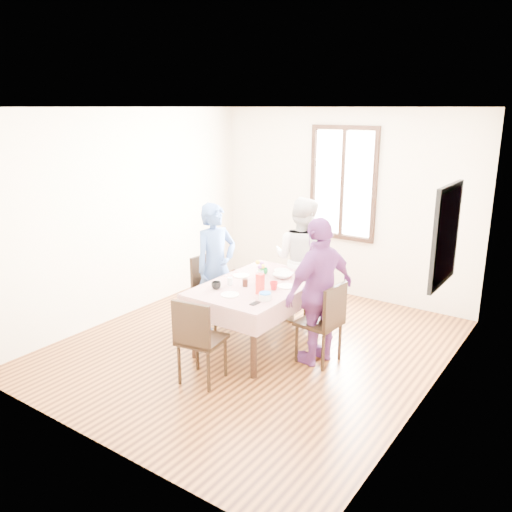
# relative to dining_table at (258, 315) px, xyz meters

# --- Properties ---
(ground) EXTENTS (4.50, 4.50, 0.00)m
(ground) POSITION_rel_dining_table_xyz_m (-0.02, -0.06, -0.38)
(ground) COLOR black
(ground) RESTS_ON ground
(back_wall) EXTENTS (4.00, 0.00, 4.00)m
(back_wall) POSITION_rel_dining_table_xyz_m (-0.02, 2.19, 0.98)
(back_wall) COLOR beige
(back_wall) RESTS_ON ground
(right_wall) EXTENTS (0.00, 4.50, 4.50)m
(right_wall) POSITION_rel_dining_table_xyz_m (1.98, -0.06, 0.98)
(right_wall) COLOR beige
(right_wall) RESTS_ON ground
(window_frame) EXTENTS (1.02, 0.06, 1.62)m
(window_frame) POSITION_rel_dining_table_xyz_m (-0.02, 2.17, 1.27)
(window_frame) COLOR black
(window_frame) RESTS_ON back_wall
(window_pane) EXTENTS (0.90, 0.02, 1.50)m
(window_pane) POSITION_rel_dining_table_xyz_m (-0.02, 2.18, 1.27)
(window_pane) COLOR white
(window_pane) RESTS_ON back_wall
(art_poster) EXTENTS (0.04, 0.76, 0.96)m
(art_poster) POSITION_rel_dining_table_xyz_m (1.96, 0.24, 1.18)
(art_poster) COLOR red
(art_poster) RESTS_ON right_wall
(dining_table) EXTENTS (0.92, 1.46, 0.75)m
(dining_table) POSITION_rel_dining_table_xyz_m (0.00, 0.00, 0.00)
(dining_table) COLOR black
(dining_table) RESTS_ON ground
(tablecloth) EXTENTS (1.04, 1.58, 0.01)m
(tablecloth) POSITION_rel_dining_table_xyz_m (0.00, 0.00, 0.38)
(tablecloth) COLOR #4F0002
(tablecloth) RESTS_ON dining_table
(chair_left) EXTENTS (0.46, 0.46, 0.91)m
(chair_left) POSITION_rel_dining_table_xyz_m (-0.77, 0.14, 0.08)
(chair_left) COLOR black
(chair_left) RESTS_ON ground
(chair_right) EXTENTS (0.46, 0.46, 0.91)m
(chair_right) POSITION_rel_dining_table_xyz_m (0.77, 0.05, 0.08)
(chair_right) COLOR black
(chair_right) RESTS_ON ground
(chair_far) EXTENTS (0.45, 0.45, 0.91)m
(chair_far) POSITION_rel_dining_table_xyz_m (0.00, 1.01, 0.08)
(chair_far) COLOR black
(chair_far) RESTS_ON ground
(chair_near) EXTENTS (0.48, 0.48, 0.91)m
(chair_near) POSITION_rel_dining_table_xyz_m (0.00, -1.01, 0.08)
(chair_near) COLOR black
(chair_near) RESTS_ON ground
(person_left) EXTENTS (0.52, 0.66, 1.59)m
(person_left) POSITION_rel_dining_table_xyz_m (-0.75, 0.14, 0.42)
(person_left) COLOR #36538D
(person_left) RESTS_ON ground
(person_far) EXTENTS (0.83, 0.67, 1.62)m
(person_far) POSITION_rel_dining_table_xyz_m (0.00, 0.99, 0.44)
(person_far) COLOR beige
(person_far) RESTS_ON ground
(person_right) EXTENTS (0.64, 1.02, 1.62)m
(person_right) POSITION_rel_dining_table_xyz_m (0.75, 0.05, 0.43)
(person_right) COLOR #642D6C
(person_right) RESTS_ON ground
(mug_black) EXTENTS (0.14, 0.14, 0.08)m
(mug_black) POSITION_rel_dining_table_xyz_m (-0.28, -0.42, 0.43)
(mug_black) COLOR black
(mug_black) RESTS_ON tablecloth
(mug_flag) EXTENTS (0.14, 0.14, 0.09)m
(mug_flag) POSITION_rel_dining_table_xyz_m (0.26, -0.08, 0.43)
(mug_flag) COLOR red
(mug_flag) RESTS_ON tablecloth
(mug_green) EXTENTS (0.14, 0.14, 0.08)m
(mug_green) POSITION_rel_dining_table_xyz_m (-0.14, 0.31, 0.43)
(mug_green) COLOR #0C7226
(mug_green) RESTS_ON tablecloth
(serving_bowl) EXTENTS (0.26, 0.26, 0.06)m
(serving_bowl) POSITION_rel_dining_table_xyz_m (0.12, 0.34, 0.42)
(serving_bowl) COLOR white
(serving_bowl) RESTS_ON tablecloth
(juice_carton) EXTENTS (0.07, 0.07, 0.22)m
(juice_carton) POSITION_rel_dining_table_xyz_m (0.21, -0.27, 0.50)
(juice_carton) COLOR red
(juice_carton) RESTS_ON tablecloth
(butter_tub) EXTENTS (0.13, 0.13, 0.07)m
(butter_tub) POSITION_rel_dining_table_xyz_m (0.35, -0.39, 0.42)
(butter_tub) COLOR white
(butter_tub) RESTS_ON tablecloth
(jam_jar) EXTENTS (0.06, 0.06, 0.09)m
(jam_jar) POSITION_rel_dining_table_xyz_m (-0.06, -0.17, 0.43)
(jam_jar) COLOR black
(jam_jar) RESTS_ON tablecloth
(drinking_glass) EXTENTS (0.06, 0.06, 0.09)m
(drinking_glass) POSITION_rel_dining_table_xyz_m (-0.24, -0.23, 0.43)
(drinking_glass) COLOR silver
(drinking_glass) RESTS_ON tablecloth
(smartphone) EXTENTS (0.06, 0.13, 0.01)m
(smartphone) POSITION_rel_dining_table_xyz_m (0.33, -0.54, 0.39)
(smartphone) COLOR black
(smartphone) RESTS_ON tablecloth
(flower_vase) EXTENTS (0.07, 0.07, 0.15)m
(flower_vase) POSITION_rel_dining_table_xyz_m (0.02, 0.01, 0.46)
(flower_vase) COLOR silver
(flower_vase) RESTS_ON tablecloth
(plate_left) EXTENTS (0.20, 0.20, 0.01)m
(plate_left) POSITION_rel_dining_table_xyz_m (-0.32, 0.11, 0.39)
(plate_left) COLOR white
(plate_left) RESTS_ON tablecloth
(plate_right) EXTENTS (0.20, 0.20, 0.01)m
(plate_right) POSITION_rel_dining_table_xyz_m (0.32, 0.08, 0.39)
(plate_right) COLOR white
(plate_right) RESTS_ON tablecloth
(plate_far) EXTENTS (0.20, 0.20, 0.01)m
(plate_far) POSITION_rel_dining_table_xyz_m (-0.03, 0.55, 0.39)
(plate_far) COLOR white
(plate_far) RESTS_ON tablecloth
(plate_near) EXTENTS (0.20, 0.20, 0.01)m
(plate_near) POSITION_rel_dining_table_xyz_m (-0.03, -0.49, 0.39)
(plate_near) COLOR white
(plate_near) RESTS_ON tablecloth
(butter_lid) EXTENTS (0.12, 0.12, 0.01)m
(butter_lid) POSITION_rel_dining_table_xyz_m (0.35, -0.39, 0.46)
(butter_lid) COLOR blue
(butter_lid) RESTS_ON butter_tub
(flower_bunch) EXTENTS (0.09, 0.09, 0.10)m
(flower_bunch) POSITION_rel_dining_table_xyz_m (0.02, 0.01, 0.59)
(flower_bunch) COLOR yellow
(flower_bunch) RESTS_ON flower_vase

